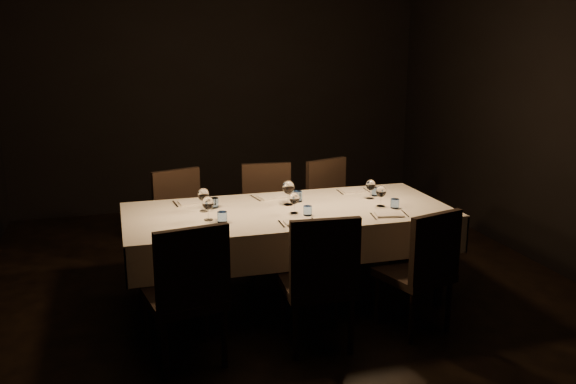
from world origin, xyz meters
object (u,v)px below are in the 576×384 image
object	(u,v)px
chair_near_left	(188,289)
chair_near_right	(423,266)
chair_near_center	(320,277)
chair_far_center	(268,211)
dining_table	(288,218)
chair_far_right	(333,205)
chair_far_left	(183,218)

from	to	relation	value
chair_near_left	chair_near_right	bearing A→B (deg)	170.49
chair_near_left	chair_near_center	xyz separation A→B (m)	(0.87, -0.02, -0.00)
chair_near_right	chair_far_center	xyz separation A→B (m)	(-0.71, 1.60, 0.01)
dining_table	chair_near_center	size ratio (longest dim) A/B	2.63
dining_table	chair_near_left	size ratio (longest dim) A/B	2.61
chair_far_center	chair_far_right	size ratio (longest dim) A/B	1.00
chair_far_left	chair_far_center	world-z (taller)	chair_far_center
chair_near_right	chair_far_left	world-z (taller)	chair_far_left
chair_near_center	chair_far_right	world-z (taller)	chair_near_center
chair_near_center	chair_near_right	xyz separation A→B (m)	(0.78, 0.04, -0.02)
dining_table	chair_near_center	xyz separation A→B (m)	(-0.02, -0.84, -0.16)
chair_near_center	chair_far_right	xyz separation A→B (m)	(0.71, 1.70, -0.01)
chair_near_left	chair_far_left	xyz separation A→B (m)	(0.15, 1.65, -0.02)
chair_near_left	chair_near_right	size ratio (longest dim) A/B	1.06
chair_near_right	chair_far_center	size ratio (longest dim) A/B	0.97
dining_table	chair_near_center	bearing A→B (deg)	-91.41
chair_far_center	chair_far_right	distance (m)	0.65
chair_near_left	chair_far_center	bearing A→B (deg)	-130.07
dining_table	chair_near_left	bearing A→B (deg)	-137.21
dining_table	chair_far_left	distance (m)	1.12
chair_near_left	chair_near_center	bearing A→B (deg)	168.42
chair_near_right	chair_far_left	xyz separation A→B (m)	(-1.49, 1.63, 0.01)
chair_near_right	chair_far_left	size ratio (longest dim) A/B	0.98
chair_far_left	chair_far_center	distance (m)	0.78
chair_near_left	chair_far_left	bearing A→B (deg)	-105.54
chair_far_center	chair_near_center	bearing A→B (deg)	-86.66
chair_near_left	chair_far_right	distance (m)	2.30
dining_table	chair_far_right	distance (m)	1.11
chair_near_center	chair_near_right	size ratio (longest dim) A/B	1.05
chair_far_left	chair_far_center	bearing A→B (deg)	-20.04
dining_table	chair_near_right	xyz separation A→B (m)	(0.76, -0.80, -0.18)
chair_near_right	chair_far_right	bearing A→B (deg)	-104.33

